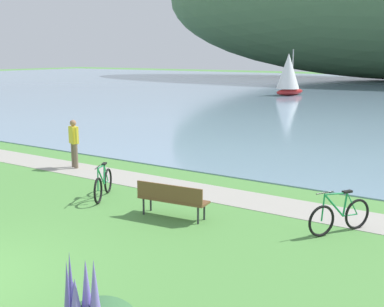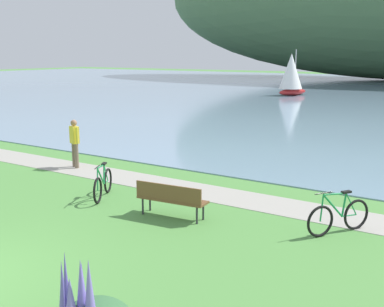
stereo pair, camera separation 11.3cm
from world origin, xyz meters
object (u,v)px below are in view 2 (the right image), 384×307
Objects in this scene: person_at_shoreline at (75,140)px; sailboat_nearest_to_shore at (291,74)px; park_bench_near_camera at (171,197)px; bicycle_beside_path at (103,184)px; bicycle_leaning_near_bench at (338,216)px.

person_at_shoreline is 32.67m from sailboat_nearest_to_shore.
park_bench_near_camera is at bearing -72.10° from sailboat_nearest_to_shore.
bicycle_beside_path is at bearing 172.83° from park_bench_near_camera.
sailboat_nearest_to_shore is at bearing 99.22° from person_at_shoreline.
person_at_shoreline is 0.40× the size of sailboat_nearest_to_shore.
bicycle_leaning_near_bench is at bearing -7.33° from person_at_shoreline.
sailboat_nearest_to_shore is at bearing 107.90° from park_bench_near_camera.
bicycle_leaning_near_bench reaches higher than park_bench_near_camera.
sailboat_nearest_to_shore reaches higher than park_bench_near_camera.
person_at_shoreline is at bearing -80.78° from sailboat_nearest_to_shore.
park_bench_near_camera is 1.08× the size of person_at_shoreline.
sailboat_nearest_to_shore reaches higher than person_at_shoreline.
bicycle_leaning_near_bench is at bearing 18.30° from park_bench_near_camera.
park_bench_near_camera is at bearing -7.17° from bicycle_beside_path.
sailboat_nearest_to_shore is at bearing 104.09° from bicycle_beside_path.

